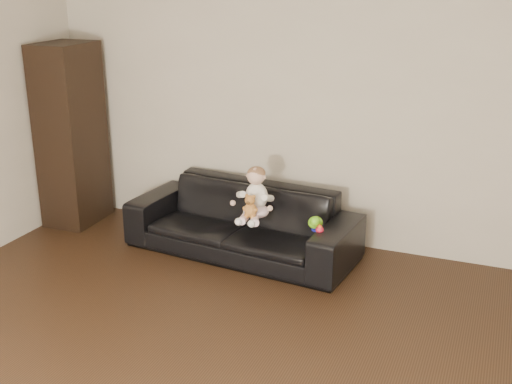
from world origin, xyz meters
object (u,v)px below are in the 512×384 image
at_px(baby, 255,196).
at_px(sofa, 242,221).
at_px(toy_green, 315,222).
at_px(toy_blue_disc, 317,229).
at_px(toy_rattle, 320,230).
at_px(cabinet, 71,135).
at_px(teddy_bear, 250,206).

bearing_deg(baby, sofa, 131.12).
relative_size(sofa, toy_green, 14.20).
bearing_deg(sofa, toy_blue_disc, -7.25).
distance_m(sofa, toy_blue_disc, 0.73).
bearing_deg(sofa, toy_rattle, -10.99).
distance_m(cabinet, toy_rattle, 2.56).
xyz_separation_m(sofa, baby, (0.17, -0.10, 0.28)).
xyz_separation_m(toy_rattle, toy_blue_disc, (-0.04, 0.06, -0.03)).
bearing_deg(sofa, baby, -26.59).
distance_m(sofa, teddy_bear, 0.38).
relative_size(sofa, toy_blue_disc, 22.45).
height_order(cabinet, baby, cabinet).
height_order(teddy_bear, toy_green, teddy_bear).
bearing_deg(sofa, cabinet, -177.43).
xyz_separation_m(baby, toy_rattle, (0.58, -0.12, -0.16)).
bearing_deg(baby, toy_rattle, -28.17).
height_order(sofa, teddy_bear, teddy_bear).
xyz_separation_m(baby, teddy_bear, (0.01, -0.13, -0.04)).
relative_size(teddy_bear, toy_rattle, 3.05).
distance_m(baby, toy_green, 0.53).
distance_m(cabinet, baby, 1.96).
height_order(baby, toy_rattle, baby).
bearing_deg(cabinet, teddy_bear, -11.98).
bearing_deg(teddy_bear, toy_rattle, -15.63).
xyz_separation_m(cabinet, teddy_bear, (1.93, -0.34, -0.32)).
bearing_deg(toy_green, toy_rattle, -55.94).
distance_m(toy_green, toy_blue_disc, 0.06).
xyz_separation_m(teddy_bear, toy_rattle, (0.57, 0.01, -0.11)).
distance_m(teddy_bear, toy_blue_disc, 0.55).
relative_size(cabinet, toy_blue_disc, 19.46).
distance_m(teddy_bear, toy_rattle, 0.58).
relative_size(sofa, baby, 4.50).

